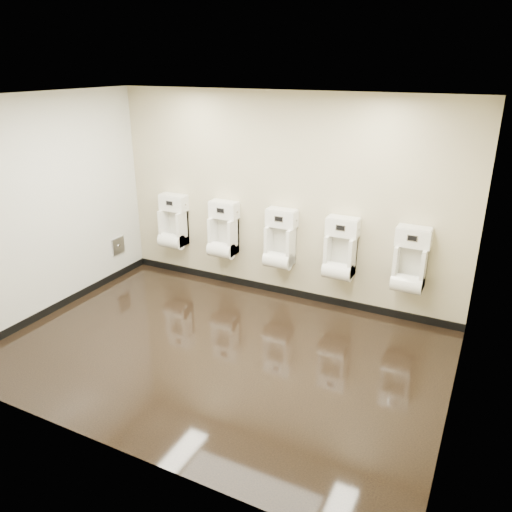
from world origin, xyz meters
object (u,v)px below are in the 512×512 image
at_px(urinal_0, 173,225).
at_px(urinal_4, 410,265).
at_px(urinal_1, 223,234).
at_px(urinal_3, 340,253).
at_px(access_panel, 118,246).
at_px(urinal_2, 280,243).

bearing_deg(urinal_0, urinal_4, 0.00).
bearing_deg(urinal_1, urinal_0, 180.00).
height_order(urinal_0, urinal_1, same).
bearing_deg(urinal_3, urinal_4, 0.00).
distance_m(urinal_0, urinal_1, 0.87).
height_order(urinal_0, urinal_4, same).
bearing_deg(access_panel, urinal_4, 5.49).
relative_size(access_panel, urinal_1, 0.31).
bearing_deg(urinal_4, urinal_0, 180.00).
bearing_deg(urinal_4, urinal_2, 180.00).
height_order(urinal_0, urinal_2, same).
bearing_deg(urinal_2, urinal_4, 0.00).
xyz_separation_m(urinal_1, urinal_3, (1.75, 0.00, 0.00)).
bearing_deg(urinal_2, urinal_3, 0.00).
xyz_separation_m(urinal_0, urinal_1, (0.87, 0.00, 0.00)).
height_order(urinal_0, urinal_3, same).
bearing_deg(access_panel, urinal_0, 28.43).
xyz_separation_m(access_panel, urinal_1, (1.63, 0.41, 0.32)).
distance_m(urinal_0, urinal_3, 2.62).
relative_size(urinal_2, urinal_3, 1.00).
distance_m(access_panel, urinal_4, 4.28).
height_order(access_panel, urinal_4, urinal_4).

